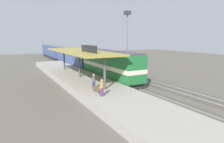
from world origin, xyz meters
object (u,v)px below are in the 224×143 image
Objects in this scene: freight_car at (113,61)px; platform_bench at (97,89)px; person_waiting at (94,81)px; passenger_carriage_front at (73,56)px; light_mast at (127,28)px; locomotive at (110,65)px; person_walking at (102,87)px; passenger_carriage_rear at (53,51)px.

platform_bench is at bearing -124.80° from freight_car.
platform_bench is at bearing -104.36° from person_waiting.
passenger_carriage_front is 1.67× the size of freight_car.
freight_car is 1.03× the size of light_mast.
locomotive reaches higher than person_walking.
passenger_carriage_rear is 48.72m from person_walking.
platform_bench is 0.08× the size of passenger_carriage_rear.
locomotive is 1.23× the size of light_mast.
person_walking is (-0.06, -1.37, 0.51)m from platform_bench.
passenger_carriage_rear is at bearing 103.78° from light_mast.
freight_car is 7.18m from light_mast.
freight_car is (10.60, 15.25, 0.63)m from platform_bench.
platform_bench is 0.12× the size of locomotive.
person_waiting is (-5.59, -45.39, -0.46)m from passenger_carriage_rear.
platform_bench is at bearing 87.34° from person_walking.
passenger_carriage_front is 20.80m from passenger_carriage_rear.
platform_bench is 10.20m from locomotive.
passenger_carriage_front is at bearing 77.58° from person_walking.
locomotive is at bearing -90.00° from passenger_carriage_rear.
passenger_carriage_front reaches higher than platform_bench.
freight_car is (4.60, -10.92, -0.34)m from passenger_carriage_front.
passenger_carriage_rear is 11.70× the size of person_walking.
person_walking is (-0.47, -2.95, 0.00)m from person_waiting.
locomotive reaches higher than freight_car.
platform_bench is at bearing -126.28° from locomotive.
freight_car is at bearing 53.28° from person_waiting.
passenger_carriage_rear reaches higher than freight_car.
locomotive is 8.44× the size of person_waiting.
platform_bench is 47.37m from passenger_carriage_rear.
person_walking is at bearing -97.15° from passenger_carriage_rear.
person_walking is at bearing -99.04° from person_waiting.
light_mast is at bearing -54.69° from passenger_carriage_front.
passenger_carriage_front and passenger_carriage_rear have the same top height.
person_waiting is at bearing -134.62° from light_mast.
platform_bench is 0.14× the size of freight_car.
locomotive is at bearing 53.72° from platform_bench.
light_mast is 6.84× the size of person_walking.
passenger_carriage_rear reaches higher than person_waiting.
passenger_carriage_rear is 32.06m from freight_car.
light_mast reaches higher than passenger_carriage_rear.
light_mast is at bearing -76.22° from passenger_carriage_rear.
passenger_carriage_front is 1.71× the size of light_mast.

